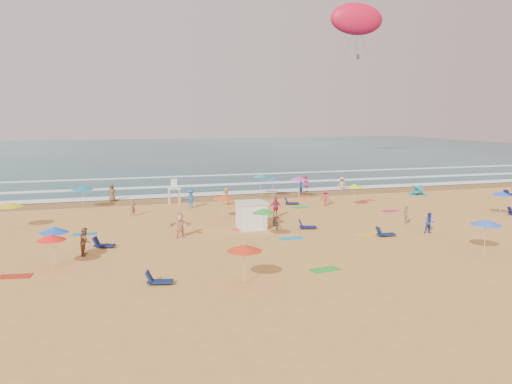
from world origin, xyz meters
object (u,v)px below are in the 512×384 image
object	(u,v)px
bicycle	(276,222)
parasail	(357,19)
cabana	(251,216)
lifeguard_stand	(174,193)

from	to	relation	value
bicycle	parasail	world-z (taller)	parasail
cabana	bicycle	world-z (taller)	cabana
cabana	parasail	size ratio (longest dim) A/B	0.19
parasail	lifeguard_stand	bearing A→B (deg)	-135.55
bicycle	cabana	bearing A→B (deg)	177.97
bicycle	parasail	distance (m)	66.96
bicycle	lifeguard_stand	size ratio (longest dim) A/B	0.83
lifeguard_stand	bicycle	bearing A→B (deg)	-64.48
bicycle	lifeguard_stand	world-z (taller)	lifeguard_stand
bicycle	lifeguard_stand	bearing A→B (deg)	122.46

